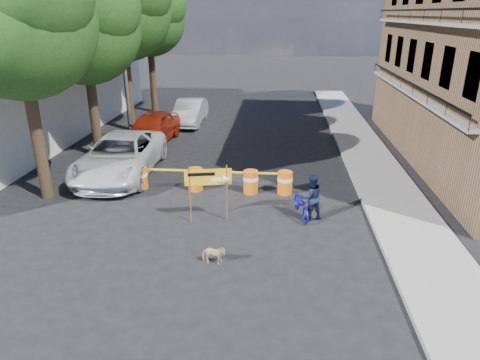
% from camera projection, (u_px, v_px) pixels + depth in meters
% --- Properties ---
extents(ground, '(120.00, 120.00, 0.00)m').
position_uv_depth(ground, '(218.00, 229.00, 13.87)').
color(ground, black).
rests_on(ground, ground).
extents(sidewalk_east, '(2.40, 40.00, 0.15)m').
position_uv_depth(sidewalk_east, '(375.00, 169.00, 18.89)').
color(sidewalk_east, gray).
rests_on(sidewalk_east, ground).
extents(white_building, '(8.00, 22.00, 6.00)m').
position_uv_depth(white_building, '(4.00, 83.00, 23.11)').
color(white_building, silver).
rests_on(white_building, ground).
extents(tree_near, '(5.46, 5.20, 9.15)m').
position_uv_depth(tree_near, '(18.00, 19.00, 13.95)').
color(tree_near, '#332316').
rests_on(tree_near, ground).
extents(tree_mid_a, '(5.25, 5.00, 8.68)m').
position_uv_depth(tree_mid_a, '(85.00, 26.00, 18.72)').
color(tree_mid_a, '#332316').
rests_on(tree_mid_a, ground).
extents(tree_mid_b, '(5.67, 5.40, 9.62)m').
position_uv_depth(tree_mid_b, '(122.00, 9.00, 23.09)').
color(tree_mid_b, '#332316').
rests_on(tree_mid_b, ground).
extents(tree_far, '(5.04, 4.80, 8.84)m').
position_uv_depth(tree_far, '(149.00, 18.00, 27.91)').
color(tree_far, '#332316').
rests_on(tree_far, ground).
extents(streetlamp, '(1.25, 0.18, 8.00)m').
position_uv_depth(streetlamp, '(125.00, 59.00, 21.56)').
color(streetlamp, gray).
rests_on(streetlamp, ground).
extents(barrel_far_left, '(0.58, 0.58, 0.90)m').
position_uv_depth(barrel_far_left, '(140.00, 177.00, 16.90)').
color(barrel_far_left, '#D7530C').
rests_on(barrel_far_left, ground).
extents(barrel_mid_left, '(0.58, 0.58, 0.90)m').
position_uv_depth(barrel_mid_left, '(195.00, 179.00, 16.73)').
color(barrel_mid_left, '#D7530C').
rests_on(barrel_mid_left, ground).
extents(barrel_mid_right, '(0.58, 0.58, 0.90)m').
position_uv_depth(barrel_mid_right, '(251.00, 181.00, 16.49)').
color(barrel_mid_right, '#D7530C').
rests_on(barrel_mid_right, ground).
extents(barrel_far_right, '(0.58, 0.58, 0.90)m').
position_uv_depth(barrel_far_right, '(285.00, 182.00, 16.41)').
color(barrel_far_right, '#D7530C').
rests_on(barrel_far_right, ground).
extents(detour_sign, '(1.51, 0.44, 1.97)m').
position_uv_depth(detour_sign, '(215.00, 181.00, 13.88)').
color(detour_sign, '#592D19').
rests_on(detour_sign, ground).
extents(pedestrian, '(0.94, 0.84, 1.61)m').
position_uv_depth(pedestrian, '(311.00, 197.00, 14.25)').
color(pedestrian, black).
rests_on(pedestrian, ground).
extents(bicycle, '(0.78, 1.01, 1.71)m').
position_uv_depth(bicycle, '(302.00, 193.00, 14.44)').
color(bicycle, '#13169D').
rests_on(bicycle, ground).
extents(dog, '(0.71, 0.35, 0.59)m').
position_uv_depth(dog, '(214.00, 255.00, 11.83)').
color(dog, '#D8B27C').
rests_on(dog, ground).
extents(suv_white, '(3.05, 6.27, 1.72)m').
position_uv_depth(suv_white, '(120.00, 156.00, 18.18)').
color(suv_white, silver).
rests_on(suv_white, ground).
extents(sedan_red, '(2.38, 5.03, 1.66)m').
position_uv_depth(sedan_red, '(152.00, 128.00, 22.67)').
color(sedan_red, maroon).
rests_on(sedan_red, ground).
extents(sedan_silver, '(1.61, 4.61, 1.52)m').
position_uv_depth(sedan_silver, '(190.00, 112.00, 26.73)').
color(sedan_silver, silver).
rests_on(sedan_silver, ground).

